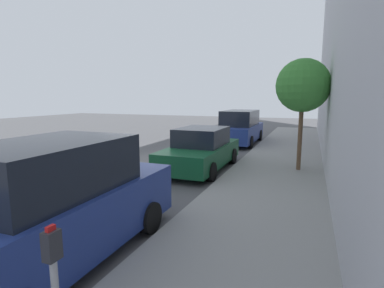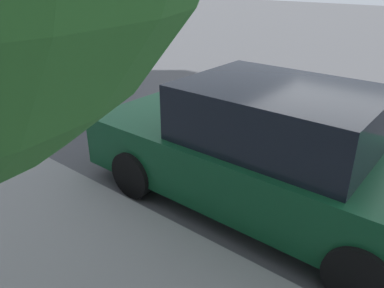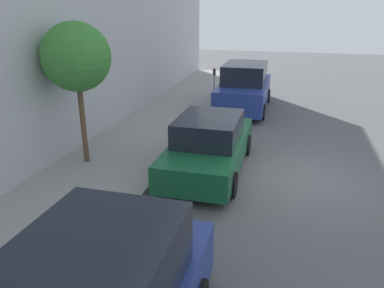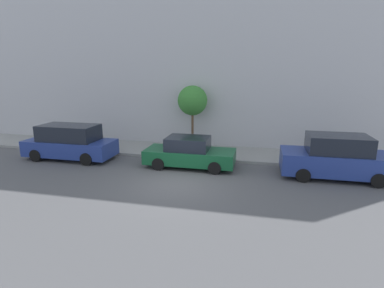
# 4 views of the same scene
# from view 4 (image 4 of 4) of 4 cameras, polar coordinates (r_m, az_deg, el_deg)

# --- Properties ---
(ground_plane) EXTENTS (60.00, 60.00, 0.00)m
(ground_plane) POSITION_cam_4_polar(r_m,az_deg,el_deg) (13.14, -2.80, -7.46)
(ground_plane) COLOR #515154
(sidewalk) EXTENTS (3.09, 32.00, 0.15)m
(sidewalk) POSITION_cam_4_polar(r_m,az_deg,el_deg) (17.79, 1.60, -1.51)
(sidewalk) COLOR gray
(sidewalk) RESTS_ON ground_plane
(building_facade) EXTENTS (2.00, 32.00, 11.15)m
(building_facade) POSITION_cam_4_polar(r_m,az_deg,el_deg) (19.69, 3.23, 16.11)
(building_facade) COLOR #B7B7BC
(building_facade) RESTS_ON ground_plane
(parked_suv_nearest) EXTENTS (2.08, 4.81, 1.98)m
(parked_suv_nearest) POSITION_cam_4_polar(r_m,az_deg,el_deg) (15.00, 25.79, -2.40)
(parked_suv_nearest) COLOR navy
(parked_suv_nearest) RESTS_ON ground_plane
(parked_sedan_second) EXTENTS (1.92, 4.50, 1.54)m
(parked_sedan_second) POSITION_cam_4_polar(r_m,az_deg,el_deg) (15.10, -0.49, -1.72)
(parked_sedan_second) COLOR #14512D
(parked_sedan_second) RESTS_ON ground_plane
(parked_minivan_third) EXTENTS (2.02, 4.90, 1.90)m
(parked_minivan_third) POSITION_cam_4_polar(r_m,az_deg,el_deg) (17.78, -22.22, 0.26)
(parked_minivan_third) COLOR navy
(parked_minivan_third) RESTS_ON ground_plane
(parking_meter_near) EXTENTS (0.11, 0.15, 1.36)m
(parking_meter_near) POSITION_cam_4_polar(r_m,az_deg,el_deg) (16.91, 29.56, -0.94)
(parking_meter_near) COLOR #ADADB2
(parking_meter_near) RESTS_ON sidewalk
(street_tree) EXTENTS (1.78, 1.78, 3.78)m
(street_tree) POSITION_cam_4_polar(r_m,az_deg,el_deg) (18.08, 0.10, 8.24)
(street_tree) COLOR brown
(street_tree) RESTS_ON sidewalk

